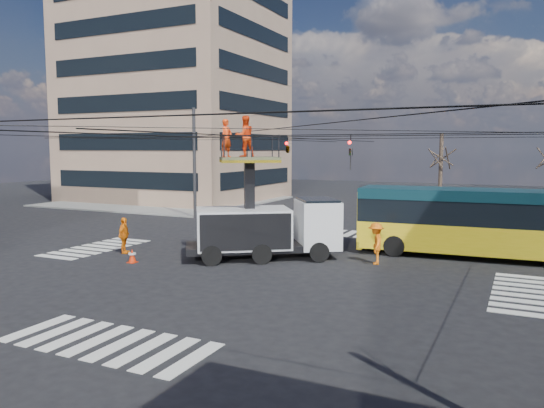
{
  "coord_description": "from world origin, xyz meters",
  "views": [
    {
      "loc": [
        9.7,
        -20.29,
        5.09
      ],
      "look_at": [
        -0.71,
        1.45,
        2.55
      ],
      "focal_mm": 35.0,
      "sensor_mm": 36.0,
      "label": 1
    }
  ],
  "objects_px": {
    "utility_truck": "(267,213)",
    "flagger": "(376,243)",
    "city_bus": "(490,222)",
    "worker_ground": "(124,235)",
    "traffic_cone": "(132,256)"
  },
  "relations": [
    {
      "from": "utility_truck",
      "to": "worker_ground",
      "type": "bearing_deg",
      "value": 161.85
    },
    {
      "from": "worker_ground",
      "to": "flagger",
      "type": "bearing_deg",
      "value": -93.47
    },
    {
      "from": "city_bus",
      "to": "worker_ground",
      "type": "xyz_separation_m",
      "value": [
        -16.08,
        -6.35,
        -0.84
      ]
    },
    {
      "from": "traffic_cone",
      "to": "worker_ground",
      "type": "bearing_deg",
      "value": 139.6
    },
    {
      "from": "traffic_cone",
      "to": "city_bus",
      "type": "bearing_deg",
      "value": 28.67
    },
    {
      "from": "worker_ground",
      "to": "flagger",
      "type": "xyz_separation_m",
      "value": [
        11.65,
        2.9,
        0.04
      ]
    },
    {
      "from": "traffic_cone",
      "to": "flagger",
      "type": "height_order",
      "value": "flagger"
    },
    {
      "from": "utility_truck",
      "to": "flagger",
      "type": "distance_m",
      "value": 5.12
    },
    {
      "from": "utility_truck",
      "to": "city_bus",
      "type": "xyz_separation_m",
      "value": [
        9.32,
        4.39,
        -0.38
      ]
    },
    {
      "from": "city_bus",
      "to": "worker_ground",
      "type": "relative_size",
      "value": 6.83
    },
    {
      "from": "flagger",
      "to": "utility_truck",
      "type": "bearing_deg",
      "value": -95.43
    },
    {
      "from": "utility_truck",
      "to": "city_bus",
      "type": "height_order",
      "value": "utility_truck"
    },
    {
      "from": "utility_truck",
      "to": "flagger",
      "type": "xyz_separation_m",
      "value": [
        4.89,
        0.94,
        -1.18
      ]
    },
    {
      "from": "utility_truck",
      "to": "traffic_cone",
      "type": "height_order",
      "value": "utility_truck"
    },
    {
      "from": "utility_truck",
      "to": "flagger",
      "type": "relative_size",
      "value": 3.83
    }
  ]
}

